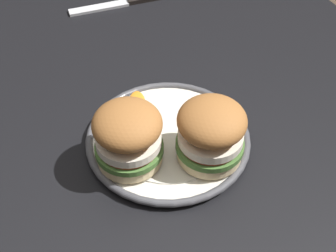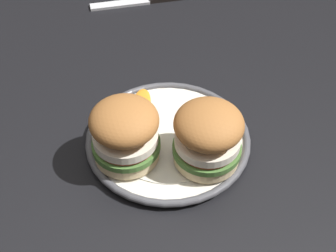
# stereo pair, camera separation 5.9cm
# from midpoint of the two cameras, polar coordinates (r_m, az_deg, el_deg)

# --- Properties ---
(dining_table) EXTENTS (1.26, 1.03, 0.72)m
(dining_table) POSITION_cam_midpoint_polar(r_m,az_deg,el_deg) (0.83, -1.50, -7.80)
(dining_table) COLOR black
(dining_table) RESTS_ON ground
(dinner_plate) EXTENTS (0.26, 0.26, 0.02)m
(dinner_plate) POSITION_cam_midpoint_polar(r_m,az_deg,el_deg) (0.77, -2.17, -1.65)
(dinner_plate) COLOR silver
(dinner_plate) RESTS_ON dining_table
(sandwich_half_left) EXTENTS (0.13, 0.13, 0.10)m
(sandwich_half_left) POSITION_cam_midpoint_polar(r_m,az_deg,el_deg) (0.70, 2.72, -0.80)
(sandwich_half_left) COLOR beige
(sandwich_half_left) RESTS_ON dinner_plate
(sandwich_half_right) EXTENTS (0.12, 0.12, 0.10)m
(sandwich_half_right) POSITION_cam_midpoint_polar(r_m,az_deg,el_deg) (0.70, -7.11, -1.20)
(sandwich_half_right) COLOR beige
(sandwich_half_right) RESTS_ON dinner_plate
(orange_peel_curled) EXTENTS (0.08, 0.08, 0.01)m
(orange_peel_curled) POSITION_cam_midpoint_polar(r_m,az_deg,el_deg) (0.79, 2.82, 1.05)
(orange_peel_curled) COLOR orange
(orange_peel_curled) RESTS_ON dinner_plate
(orange_peel_strip_long) EXTENTS (0.08, 0.06, 0.01)m
(orange_peel_strip_long) POSITION_cam_midpoint_polar(r_m,az_deg,el_deg) (0.81, -5.78, 2.17)
(orange_peel_strip_long) COLOR orange
(orange_peel_strip_long) RESTS_ON dinner_plate
(table_knife) EXTENTS (0.05, 0.22, 0.01)m
(table_knife) POSITION_cam_midpoint_polar(r_m,az_deg,el_deg) (1.10, -6.53, 14.17)
(table_knife) COLOR silver
(table_knife) RESTS_ON dining_table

